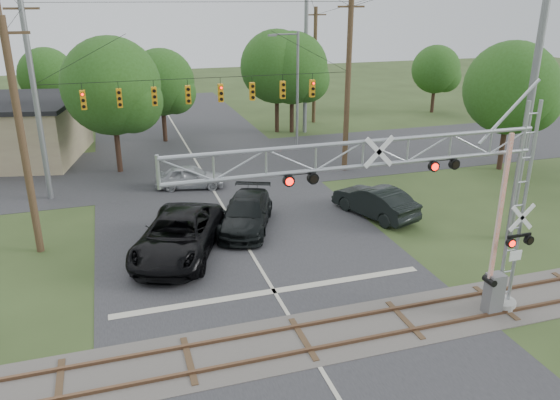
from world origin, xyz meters
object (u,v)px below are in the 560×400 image
object	(u,v)px
sedan_silver	(190,177)
streetlight	(295,85)
crossing_gantry	(428,196)
car_dark	(246,213)
pickup_black	(178,235)
traffic_signal_span	(218,93)

from	to	relation	value
sedan_silver	streetlight	bearing A→B (deg)	-41.74
crossing_gantry	streetlight	size ratio (longest dim) A/B	1.48
car_dark	sedan_silver	xyz separation A→B (m)	(-1.79, 7.27, -0.10)
crossing_gantry	pickup_black	world-z (taller)	crossing_gantry
crossing_gantry	traffic_signal_span	size ratio (longest dim) A/B	0.68
pickup_black	streetlight	distance (m)	20.02
traffic_signal_span	car_dark	bearing A→B (deg)	-92.31
crossing_gantry	pickup_black	bearing A→B (deg)	131.33
traffic_signal_span	pickup_black	distance (m)	11.73
crossing_gantry	streetlight	distance (m)	24.85
crossing_gantry	traffic_signal_span	bearing A→B (deg)	100.41
car_dark	sedan_silver	size ratio (longest dim) A/B	1.34
pickup_black	streetlight	size ratio (longest dim) A/B	0.79
pickup_black	car_dark	world-z (taller)	pickup_black
sedan_silver	streetlight	distance (m)	12.20
pickup_black	sedan_silver	world-z (taller)	pickup_black
pickup_black	car_dark	bearing A→B (deg)	51.37
pickup_black	crossing_gantry	bearing A→B (deg)	-26.57
sedan_silver	crossing_gantry	bearing A→B (deg)	-150.73
pickup_black	car_dark	xyz separation A→B (m)	(3.75, 2.10, -0.15)
crossing_gantry	sedan_silver	xyz separation A→B (m)	(-5.48, 17.82, -4.30)
traffic_signal_span	pickup_black	xyz separation A→B (m)	(-4.06, -9.91, -4.78)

